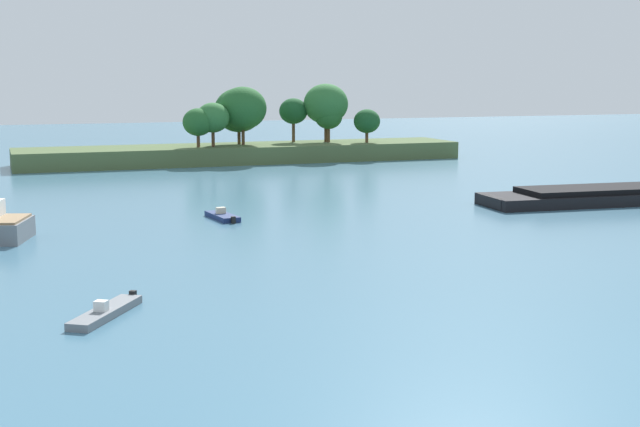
% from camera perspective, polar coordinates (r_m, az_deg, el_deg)
% --- Properties ---
extents(treeline_island, '(59.87, 10.79, 10.48)m').
position_cam_1_polar(treeline_island, '(122.47, -4.23, 4.95)').
color(treeline_island, '#4C6038').
rests_on(treeline_island, ground).
extents(fishing_skiff, '(1.97, 4.97, 0.92)m').
position_cam_1_polar(fishing_skiff, '(73.21, -6.23, -0.17)').
color(fishing_skiff, navy).
rests_on(fishing_skiff, ground).
extents(small_motorboat, '(4.18, 5.47, 0.89)m').
position_cam_1_polar(small_motorboat, '(44.79, -13.47, -6.11)').
color(small_motorboat, slate).
rests_on(small_motorboat, ground).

